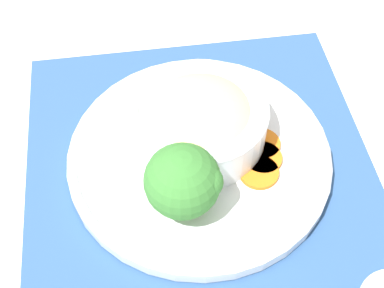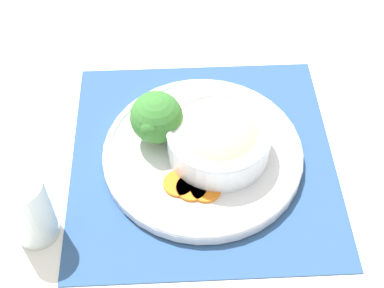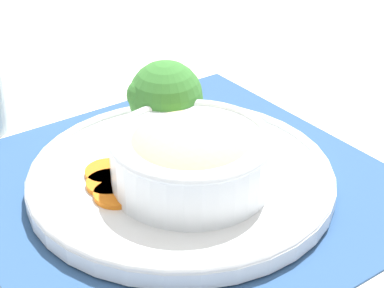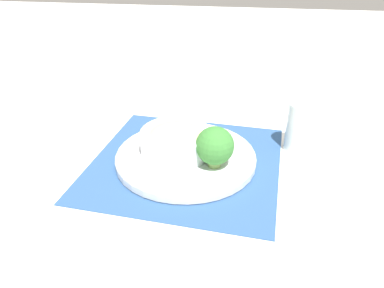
# 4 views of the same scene
# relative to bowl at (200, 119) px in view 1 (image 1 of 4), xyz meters

# --- Properties ---
(ground_plane) EXTENTS (4.00, 4.00, 0.00)m
(ground_plane) POSITION_rel_bowl_xyz_m (0.01, 0.02, -0.05)
(ground_plane) COLOR white
(placemat) EXTENTS (0.44, 0.44, 0.00)m
(placemat) POSITION_rel_bowl_xyz_m (0.01, 0.02, -0.05)
(placemat) COLOR #2D5184
(placemat) RESTS_ON ground_plane
(plate) EXTENTS (0.31, 0.31, 0.02)m
(plate) POSITION_rel_bowl_xyz_m (0.01, 0.02, -0.04)
(plate) COLOR silver
(plate) RESTS_ON placemat
(bowl) EXTENTS (0.16, 0.16, 0.07)m
(bowl) POSITION_rel_bowl_xyz_m (0.00, 0.00, 0.00)
(bowl) COLOR silver
(bowl) RESTS_ON plate
(broccoli_floret) EXTENTS (0.08, 0.08, 0.09)m
(broccoli_floret) POSITION_rel_bowl_xyz_m (0.04, 0.09, 0.02)
(broccoli_floret) COLOR #84AD5B
(broccoli_floret) RESTS_ON plate
(carrot_slice_near) EXTENTS (0.05, 0.05, 0.01)m
(carrot_slice_near) POSITION_rel_bowl_xyz_m (-0.05, 0.07, -0.03)
(carrot_slice_near) COLOR orange
(carrot_slice_near) RESTS_ON plate
(carrot_slice_middle) EXTENTS (0.05, 0.05, 0.01)m
(carrot_slice_middle) POSITION_rel_bowl_xyz_m (-0.06, 0.05, -0.03)
(carrot_slice_middle) COLOR orange
(carrot_slice_middle) RESTS_ON plate
(carrot_slice_far) EXTENTS (0.05, 0.05, 0.01)m
(carrot_slice_far) POSITION_rel_bowl_xyz_m (-0.07, 0.03, -0.03)
(carrot_slice_far) COLOR orange
(carrot_slice_far) RESTS_ON plate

